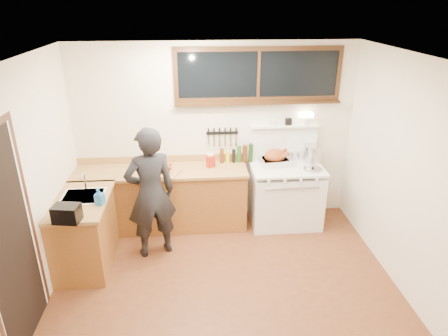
{
  "coord_description": "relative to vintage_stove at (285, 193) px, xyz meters",
  "views": [
    {
      "loc": [
        -0.34,
        -3.73,
        3.12
      ],
      "look_at": [
        0.05,
        0.85,
        1.15
      ],
      "focal_mm": 32.0,
      "sensor_mm": 36.0,
      "label": 1
    }
  ],
  "objects": [
    {
      "name": "pitcher",
      "position": [
        -1.09,
        0.14,
        0.52
      ],
      "size": [
        0.11,
        0.11,
        0.17
      ],
      "color": "white",
      "rests_on": "counter_back"
    },
    {
      "name": "left_doorway",
      "position": [
        -2.99,
        -1.96,
        0.62
      ],
      "size": [
        0.02,
        1.04,
        2.17
      ],
      "color": "black",
      "rests_on": "ground"
    },
    {
      "name": "ground_plane",
      "position": [
        -1.0,
        -1.41,
        -0.48
      ],
      "size": [
        4.0,
        3.5,
        0.02
      ],
      "primitive_type": "cube",
      "color": "#562B16"
    },
    {
      "name": "back_window",
      "position": [
        -0.4,
        0.31,
        1.6
      ],
      "size": [
        2.32,
        0.13,
        0.77
      ],
      "color": "black",
      "rests_on": "room_shell"
    },
    {
      "name": "bottle_cluster",
      "position": [
        -0.67,
        0.22,
        0.55
      ],
      "size": [
        0.48,
        0.07,
        0.28
      ],
      "color": "black",
      "rests_on": "counter_back"
    },
    {
      "name": "pot_lid",
      "position": [
        0.33,
        -0.15,
        0.44
      ],
      "size": [
        0.32,
        0.32,
        0.04
      ],
      "color": "silver",
      "rests_on": "vintage_stove"
    },
    {
      "name": "room_shell",
      "position": [
        -1.0,
        -1.41,
        1.18
      ],
      "size": [
        4.1,
        3.6,
        2.65
      ],
      "color": "silver",
      "rests_on": "ground"
    },
    {
      "name": "knife_strip",
      "position": [
        -0.9,
        0.32,
        0.84
      ],
      "size": [
        0.46,
        0.03,
        0.28
      ],
      "color": "black",
      "rests_on": "room_shell"
    },
    {
      "name": "roast_turkey",
      "position": [
        -0.16,
        0.07,
        0.53
      ],
      "size": [
        0.44,
        0.35,
        0.24
      ],
      "color": "silver",
      "rests_on": "vintage_stove"
    },
    {
      "name": "man",
      "position": [
        -1.88,
        -0.63,
        0.4
      ],
      "size": [
        0.73,
        0.6,
        1.73
      ],
      "color": "black",
      "rests_on": "ground"
    },
    {
      "name": "saucepan",
      "position": [
        0.17,
        0.29,
        0.49
      ],
      "size": [
        0.21,
        0.29,
        0.12
      ],
      "color": "silver",
      "rests_on": "vintage_stove"
    },
    {
      "name": "coffee_tin",
      "position": [
        -1.09,
        0.08,
        0.51
      ],
      "size": [
        0.13,
        0.12,
        0.16
      ],
      "color": "#9C2111",
      "rests_on": "counter_back"
    },
    {
      "name": "vintage_stove",
      "position": [
        0.0,
        0.0,
        0.0
      ],
      "size": [
        1.02,
        0.74,
        1.61
      ],
      "color": "white",
      "rests_on": "ground"
    },
    {
      "name": "soap_bottle",
      "position": [
        -2.43,
        -0.93,
        0.53
      ],
      "size": [
        0.11,
        0.11,
        0.2
      ],
      "color": "blue",
      "rests_on": "counter_left"
    },
    {
      "name": "counter_left",
      "position": [
        -2.7,
        -0.79,
        -0.02
      ],
      "size": [
        0.64,
        1.09,
        0.9
      ],
      "color": "brown",
      "rests_on": "ground"
    },
    {
      "name": "counter_back",
      "position": [
        -1.8,
        0.04,
        -0.01
      ],
      "size": [
        2.44,
        0.64,
        1.0
      ],
      "color": "brown",
      "rests_on": "ground"
    },
    {
      "name": "toaster",
      "position": [
        -2.7,
        -1.29,
        0.53
      ],
      "size": [
        0.3,
        0.23,
        0.19
      ],
      "color": "black",
      "rests_on": "counter_left"
    },
    {
      "name": "sink_unit",
      "position": [
        -2.68,
        -0.71,
        0.38
      ],
      "size": [
        0.5,
        0.45,
        0.37
      ],
      "color": "white",
      "rests_on": "counter_left"
    },
    {
      "name": "stockpot",
      "position": [
        0.41,
        0.15,
        0.56
      ],
      "size": [
        0.35,
        0.35,
        0.25
      ],
      "color": "silver",
      "rests_on": "vintage_stove"
    },
    {
      "name": "cutting_board",
      "position": [
        -1.76,
        -0.09,
        0.49
      ],
      "size": [
        0.54,
        0.48,
        0.15
      ],
      "color": "#A27740",
      "rests_on": "counter_back"
    }
  ]
}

